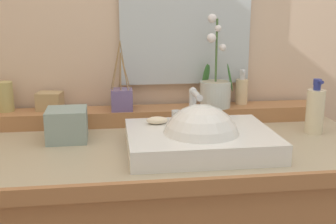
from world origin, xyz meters
The scene contains 12 objects.
wall_back centered at (0.00, 0.43, 1.22)m, with size 3.13×0.20×2.45m, color beige.
back_ledge centered at (0.00, 0.25, 0.91)m, with size 1.40×0.13×0.06m, color #A96F44.
sink_basin centered at (0.15, -0.10, 0.91)m, with size 0.45×0.35×0.27m.
soap_bar centered at (0.03, 0.01, 0.96)m, with size 0.07×0.04×0.02m, color beige.
potted_plant centered at (0.28, 0.24, 1.02)m, with size 0.13×0.12×0.35m.
soap_dispenser centered at (0.39, 0.27, 1.00)m, with size 0.05×0.05×0.14m.
tumbler_cup centered at (-0.50, 0.27, 1.00)m, with size 0.06×0.06×0.11m, color tan.
reed_diffuser centered at (-0.08, 0.23, 0.99)m, with size 0.08×0.09×0.26m.
trinket_box centered at (-0.34, 0.27, 0.98)m, with size 0.09×0.07×0.07m, color tan.
lotion_bottle centered at (0.59, 0.03, 0.97)m, with size 0.06×0.06×0.19m.
tissue_box centered at (-0.26, 0.06, 0.94)m, with size 0.13×0.13×0.11m, color gray.
mirror centered at (0.18, 0.32, 1.33)m, with size 0.51×0.02×0.62m, color silver.
Camera 1 is at (-0.11, -1.31, 1.32)m, focal length 44.97 mm.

